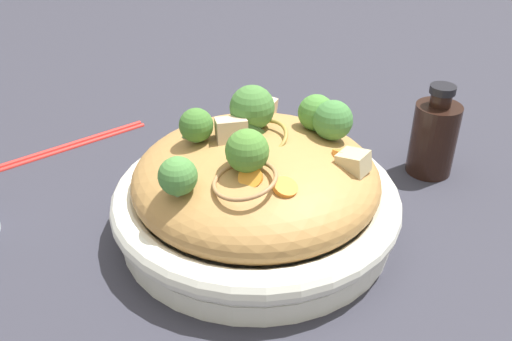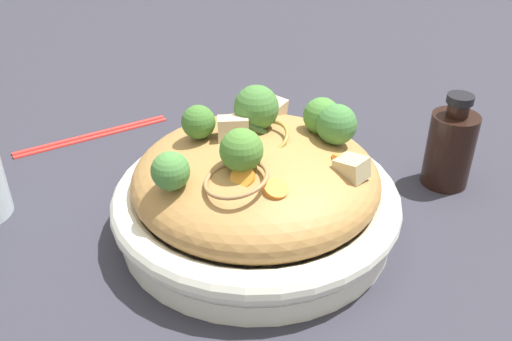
# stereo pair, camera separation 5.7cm
# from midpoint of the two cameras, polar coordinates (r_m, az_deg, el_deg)

# --- Properties ---
(ground_plane) EXTENTS (3.00, 3.00, 0.00)m
(ground_plane) POSITION_cam_midpoint_polar(r_m,az_deg,el_deg) (0.61, 2.68, -5.89)
(ground_plane) COLOR #2F2E39
(serving_bowl) EXTENTS (0.30, 0.30, 0.05)m
(serving_bowl) POSITION_cam_midpoint_polar(r_m,az_deg,el_deg) (0.59, 2.75, -3.73)
(serving_bowl) COLOR white
(serving_bowl) RESTS_ON ground_plane
(noodle_heap) EXTENTS (0.25, 0.25, 0.10)m
(noodle_heap) POSITION_cam_midpoint_polar(r_m,az_deg,el_deg) (0.57, 2.85, -0.77)
(noodle_heap) COLOR #AE7E44
(noodle_heap) RESTS_ON serving_bowl
(broccoli_florets) EXTENTS (0.14, 0.22, 0.07)m
(broccoli_florets) POSITION_cam_midpoint_polar(r_m,az_deg,el_deg) (0.55, 3.78, 4.22)
(broccoli_florets) COLOR #90AB75
(broccoli_florets) RESTS_ON serving_bowl
(carrot_coins) EXTENTS (0.08, 0.14, 0.02)m
(carrot_coins) POSITION_cam_midpoint_polar(r_m,az_deg,el_deg) (0.52, 7.94, -0.17)
(carrot_coins) COLOR orange
(carrot_coins) RESTS_ON serving_bowl
(zucchini_slices) EXTENTS (0.07, 0.11, 0.04)m
(zucchini_slices) POSITION_cam_midpoint_polar(r_m,az_deg,el_deg) (0.58, 0.44, 4.47)
(zucchini_slices) COLOR beige
(zucchini_slices) RESTS_ON serving_bowl
(chicken_chunks) EXTENTS (0.17, 0.14, 0.04)m
(chicken_chunks) POSITION_cam_midpoint_polar(r_m,az_deg,el_deg) (0.58, 4.88, 3.74)
(chicken_chunks) COLOR #D2B392
(chicken_chunks) RESTS_ON serving_bowl
(soy_sauce_bottle) EXTENTS (0.05, 0.05, 0.12)m
(soy_sauce_bottle) POSITION_cam_midpoint_polar(r_m,az_deg,el_deg) (0.70, 21.46, 2.16)
(soy_sauce_bottle) COLOR black
(soy_sauce_bottle) RESTS_ON ground_plane
(chopsticks_pair) EXTENTS (0.10, 0.20, 0.01)m
(chopsticks_pair) POSITION_cam_midpoint_polar(r_m,az_deg,el_deg) (0.80, -14.47, 3.55)
(chopsticks_pair) COLOR red
(chopsticks_pair) RESTS_ON ground_plane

